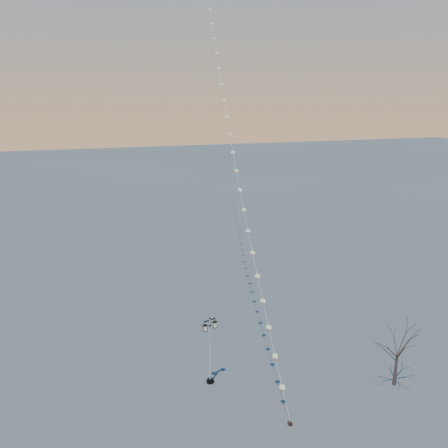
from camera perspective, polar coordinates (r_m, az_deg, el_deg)
name	(u,v)px	position (r m, az deg, el deg)	size (l,w,h in m)	color
ground	(269,411)	(28.06, 5.44, -21.68)	(300.00, 300.00, 0.00)	#515252
street_lamp	(210,347)	(28.95, -1.71, -14.70)	(1.06, 0.61, 4.32)	black
bare_tree	(398,346)	(30.43, 20.37, -13.65)	(2.27, 2.27, 3.77)	#3C3029
kite_train	(223,55)	(45.05, -0.17, 19.86)	(9.32, 47.56, 41.30)	black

